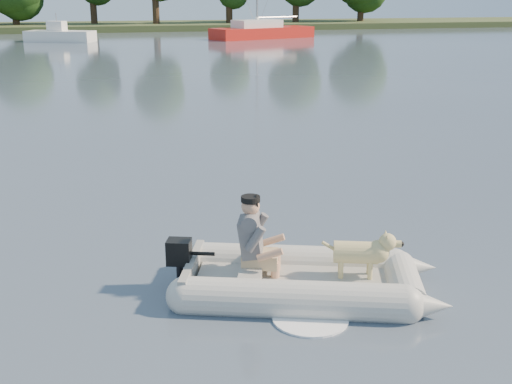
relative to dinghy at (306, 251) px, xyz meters
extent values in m
plane|color=slate|center=(-0.36, 0.37, -0.58)|extent=(160.00, 160.00, 0.00)
cube|color=#47512D|center=(-0.36, 62.37, -0.33)|extent=(160.00, 12.00, 0.70)
cylinder|color=#332316|center=(-10.26, 61.70, 0.89)|extent=(0.70, 0.70, 2.94)
cylinder|color=#332316|center=(-2.78, 62.32, 1.26)|extent=(0.70, 0.70, 3.67)
cylinder|color=#332316|center=(3.34, 60.52, 1.57)|extent=(0.70, 0.70, 4.29)
cylinder|color=#332316|center=(10.93, 60.80, 1.03)|extent=(0.70, 0.70, 3.21)
cylinder|color=#332316|center=(18.34, 61.41, 1.39)|extent=(0.70, 0.70, 3.94)
cylinder|color=#332316|center=(25.91, 61.69, 1.18)|extent=(0.70, 0.70, 3.52)
cube|color=red|center=(10.83, 45.93, -0.25)|extent=(9.29, 5.77, 1.12)
cube|color=white|center=(10.31, 45.72, 0.59)|extent=(4.37, 3.30, 0.67)
camera|label=1|loc=(-2.36, -7.18, 3.14)|focal=45.00mm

